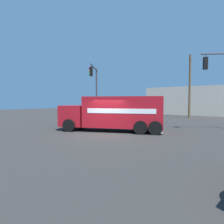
{
  "coord_description": "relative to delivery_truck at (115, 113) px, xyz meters",
  "views": [
    {
      "loc": [
        9.4,
        -11.11,
        2.41
      ],
      "look_at": [
        -0.4,
        1.59,
        1.56
      ],
      "focal_mm": 32.86,
      "sensor_mm": 36.0,
      "label": 1
    }
  ],
  "objects": [
    {
      "name": "ground_plane",
      "position": [
        0.48,
        -2.03,
        -1.46
      ],
      "size": [
        100.0,
        100.0,
        0.0
      ],
      "primitive_type": "plane",
      "color": "#33302D"
    },
    {
      "name": "delivery_truck",
      "position": [
        0.0,
        0.0,
        0.0
      ],
      "size": [
        8.51,
        5.69,
        2.77
      ],
      "color": "#AD141E",
      "rests_on": "ground"
    },
    {
      "name": "traffic_light_primary",
      "position": [
        -6.69,
        4.99,
        2.82
      ],
      "size": [
        2.78,
        3.96,
        6.49
      ],
      "color": "#38383D",
      "rests_on": "ground"
    },
    {
      "name": "utility_pole",
      "position": [
        0.75,
        16.82,
        3.18
      ],
      "size": [
        0.53,
        2.18,
        8.99
      ],
      "color": "brown",
      "rests_on": "ground"
    },
    {
      "name": "building_backdrop",
      "position": [
        -0.4,
        25.0,
        1.0
      ],
      "size": [
        17.19,
        6.0,
        4.92
      ],
      "primitive_type": "cube",
      "color": "beige",
      "rests_on": "ground"
    }
  ]
}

